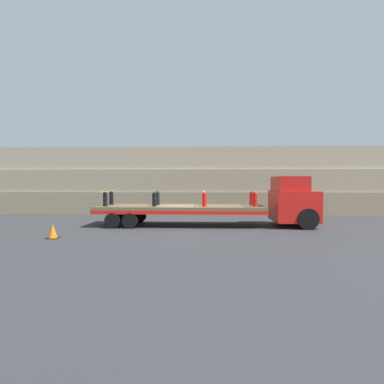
{
  "coord_description": "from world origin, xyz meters",
  "views": [
    {
      "loc": [
        1.39,
        -17.17,
        2.57
      ],
      "look_at": [
        0.69,
        0.0,
        1.94
      ],
      "focal_mm": 28.0,
      "sensor_mm": 36.0,
      "label": 1
    }
  ],
  "objects_px": {
    "traffic_cone": "(53,231)",
    "fire_hydrant_red_near_3": "(255,200)",
    "fire_hydrant_black_far_0": "(111,198)",
    "fire_hydrant_black_near_1": "(154,199)",
    "fire_hydrant_black_near_0": "(105,199)",
    "truck_cab": "(294,201)",
    "fire_hydrant_black_far_1": "(158,198)",
    "fire_hydrant_red_far_2": "(204,198)",
    "flatbed_trailer": "(172,209)",
    "fire_hydrant_red_far_3": "(252,198)",
    "fire_hydrant_red_near_2": "(204,199)"
  },
  "relations": [
    {
      "from": "fire_hydrant_red_near_3",
      "to": "traffic_cone",
      "type": "xyz_separation_m",
      "value": [
        -9.6,
        -3.53,
        -1.24
      ]
    },
    {
      "from": "fire_hydrant_black_far_1",
      "to": "traffic_cone",
      "type": "xyz_separation_m",
      "value": [
        -4.01,
        -4.64,
        -1.24
      ]
    },
    {
      "from": "fire_hydrant_black_far_0",
      "to": "truck_cab",
      "type": "bearing_deg",
      "value": -2.96
    },
    {
      "from": "fire_hydrant_black_near_0",
      "to": "fire_hydrant_red_far_2",
      "type": "xyz_separation_m",
      "value": [
        5.59,
        1.11,
        0.0
      ]
    },
    {
      "from": "flatbed_trailer",
      "to": "fire_hydrant_red_far_3",
      "type": "bearing_deg",
      "value": 6.77
    },
    {
      "from": "fire_hydrant_black_near_1",
      "to": "fire_hydrant_red_far_3",
      "type": "relative_size",
      "value": 1.0
    },
    {
      "from": "fire_hydrant_black_far_1",
      "to": "fire_hydrant_black_near_0",
      "type": "bearing_deg",
      "value": -158.41
    },
    {
      "from": "fire_hydrant_red_near_3",
      "to": "flatbed_trailer",
      "type": "bearing_deg",
      "value": 173.23
    },
    {
      "from": "truck_cab",
      "to": "fire_hydrant_black_far_0",
      "type": "xyz_separation_m",
      "value": [
        -10.7,
        0.55,
        0.12
      ]
    },
    {
      "from": "fire_hydrant_black_far_0",
      "to": "fire_hydrant_black_far_1",
      "type": "distance_m",
      "value": 2.79
    },
    {
      "from": "fire_hydrant_black_far_0",
      "to": "traffic_cone",
      "type": "height_order",
      "value": "fire_hydrant_black_far_0"
    },
    {
      "from": "fire_hydrant_black_near_1",
      "to": "fire_hydrant_red_near_2",
      "type": "xyz_separation_m",
      "value": [
        2.79,
        0.0,
        0.0
      ]
    },
    {
      "from": "fire_hydrant_red_far_2",
      "to": "truck_cab",
      "type": "bearing_deg",
      "value": -6.17
    },
    {
      "from": "fire_hydrant_red_far_2",
      "to": "traffic_cone",
      "type": "distance_m",
      "value": 8.33
    },
    {
      "from": "fire_hydrant_red_near_2",
      "to": "fire_hydrant_red_far_2",
      "type": "xyz_separation_m",
      "value": [
        0.0,
        1.11,
        0.0
      ]
    },
    {
      "from": "fire_hydrant_red_far_2",
      "to": "traffic_cone",
      "type": "bearing_deg",
      "value": -145.71
    },
    {
      "from": "fire_hydrant_black_far_0",
      "to": "fire_hydrant_red_near_3",
      "type": "distance_m",
      "value": 8.45
    },
    {
      "from": "fire_hydrant_black_far_1",
      "to": "fire_hydrant_red_near_3",
      "type": "xyz_separation_m",
      "value": [
        5.59,
        -1.11,
        0.0
      ]
    },
    {
      "from": "fire_hydrant_black_far_0",
      "to": "fire_hydrant_black_near_1",
      "type": "distance_m",
      "value": 3.0
    },
    {
      "from": "fire_hydrant_red_far_3",
      "to": "fire_hydrant_black_far_0",
      "type": "bearing_deg",
      "value": 180.0
    },
    {
      "from": "flatbed_trailer",
      "to": "fire_hydrant_red_far_2",
      "type": "bearing_deg",
      "value": 16.53
    },
    {
      "from": "fire_hydrant_red_far_2",
      "to": "fire_hydrant_red_far_3",
      "type": "relative_size",
      "value": 1.0
    },
    {
      "from": "fire_hydrant_red_far_3",
      "to": "traffic_cone",
      "type": "bearing_deg",
      "value": -154.2
    },
    {
      "from": "fire_hydrant_red_near_3",
      "to": "fire_hydrant_red_near_2",
      "type": "bearing_deg",
      "value": 180.0
    },
    {
      "from": "fire_hydrant_red_near_3",
      "to": "fire_hydrant_red_far_2",
      "type": "bearing_deg",
      "value": 158.41
    },
    {
      "from": "fire_hydrant_black_near_0",
      "to": "fire_hydrant_red_near_3",
      "type": "relative_size",
      "value": 1.0
    },
    {
      "from": "fire_hydrant_red_near_2",
      "to": "fire_hydrant_red_near_3",
      "type": "xyz_separation_m",
      "value": [
        2.79,
        0.0,
        0.0
      ]
    },
    {
      "from": "fire_hydrant_black_near_0",
      "to": "fire_hydrant_black_near_1",
      "type": "height_order",
      "value": "same"
    },
    {
      "from": "truck_cab",
      "to": "fire_hydrant_black_near_1",
      "type": "distance_m",
      "value": 7.93
    },
    {
      "from": "traffic_cone",
      "to": "fire_hydrant_red_near_3",
      "type": "bearing_deg",
      "value": 20.21
    },
    {
      "from": "traffic_cone",
      "to": "fire_hydrant_red_near_2",
      "type": "bearing_deg",
      "value": 27.44
    },
    {
      "from": "truck_cab",
      "to": "fire_hydrant_black_far_1",
      "type": "relative_size",
      "value": 3.47
    },
    {
      "from": "fire_hydrant_black_near_0",
      "to": "fire_hydrant_black_far_0",
      "type": "distance_m",
      "value": 1.11
    },
    {
      "from": "fire_hydrant_black_near_1",
      "to": "fire_hydrant_black_far_1",
      "type": "relative_size",
      "value": 1.0
    },
    {
      "from": "fire_hydrant_black_near_0",
      "to": "traffic_cone",
      "type": "relative_size",
      "value": 1.29
    },
    {
      "from": "fire_hydrant_red_far_3",
      "to": "truck_cab",
      "type": "bearing_deg",
      "value": -13.38
    },
    {
      "from": "fire_hydrant_red_near_3",
      "to": "fire_hydrant_black_far_1",
      "type": "bearing_deg",
      "value": 168.81
    },
    {
      "from": "fire_hydrant_red_near_2",
      "to": "fire_hydrant_red_near_3",
      "type": "distance_m",
      "value": 2.79
    },
    {
      "from": "fire_hydrant_red_far_2",
      "to": "fire_hydrant_black_near_0",
      "type": "bearing_deg",
      "value": -168.81
    },
    {
      "from": "flatbed_trailer",
      "to": "fire_hydrant_black_far_1",
      "type": "height_order",
      "value": "fire_hydrant_black_far_1"
    },
    {
      "from": "fire_hydrant_red_far_3",
      "to": "traffic_cone",
      "type": "xyz_separation_m",
      "value": [
        -9.6,
        -4.64,
        -1.24
      ]
    },
    {
      "from": "traffic_cone",
      "to": "fire_hydrant_black_near_1",
      "type": "bearing_deg",
      "value": 41.38
    },
    {
      "from": "fire_hydrant_red_far_3",
      "to": "traffic_cone",
      "type": "height_order",
      "value": "fire_hydrant_red_far_3"
    },
    {
      "from": "fire_hydrant_red_near_3",
      "to": "fire_hydrant_red_far_3",
      "type": "bearing_deg",
      "value": 90.0
    },
    {
      "from": "fire_hydrant_black_far_1",
      "to": "fire_hydrant_red_near_2",
      "type": "distance_m",
      "value": 3.0
    },
    {
      "from": "truck_cab",
      "to": "fire_hydrant_black_far_1",
      "type": "height_order",
      "value": "truck_cab"
    },
    {
      "from": "flatbed_trailer",
      "to": "fire_hydrant_red_near_2",
      "type": "bearing_deg",
      "value": -16.53
    },
    {
      "from": "flatbed_trailer",
      "to": "fire_hydrant_black_far_1",
      "type": "distance_m",
      "value": 1.24
    },
    {
      "from": "fire_hydrant_black_near_1",
      "to": "fire_hydrant_red_far_3",
      "type": "height_order",
      "value": "same"
    },
    {
      "from": "fire_hydrant_black_near_1",
      "to": "flatbed_trailer",
      "type": "bearing_deg",
      "value": 30.68
    }
  ]
}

